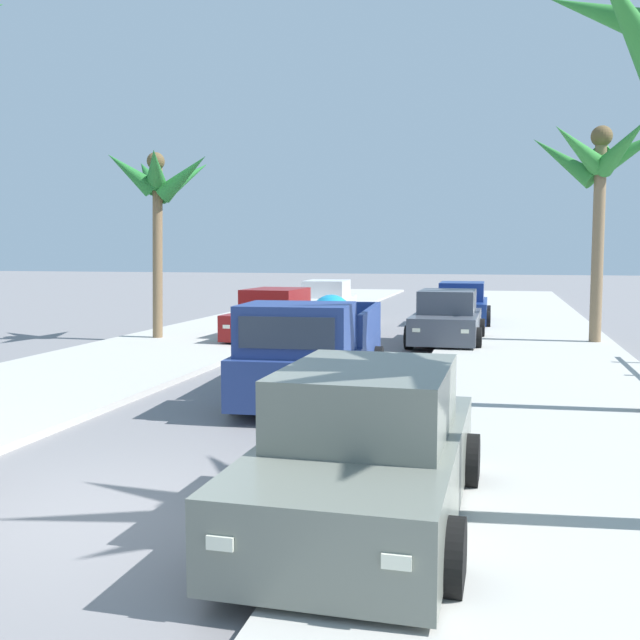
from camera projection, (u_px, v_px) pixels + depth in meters
The scene contains 13 objects.
ground_plane at pixel (89, 517), 7.28m from camera, with size 160.00×160.00×0.00m, color slate.
sidewalk_left at pixel (175, 346), 19.99m from camera, with size 4.74×60.00×0.12m, color #B2AFA8.
sidewalk_right at pixel (531, 358), 17.76m from camera, with size 4.74×60.00×0.12m, color #B2AFA8.
curb_left at pixel (208, 347), 19.76m from camera, with size 0.16×60.00×0.10m, color silver.
curb_right at pixel (490, 357), 18.00m from camera, with size 0.16×60.00×0.10m, color silver.
pickup_truck at pixel (313, 354), 13.08m from camera, with size 2.47×5.33×1.80m.
car_left_near at pixel (462, 305), 26.15m from camera, with size 2.07×4.28×1.54m.
car_right_near at pixel (366, 453), 6.99m from camera, with size 2.06×4.28×1.54m.
car_left_mid at pixel (275, 317), 21.62m from camera, with size 2.16×4.32×1.54m.
car_left_far at pixel (326, 302), 27.83m from camera, with size 2.18×4.33×1.54m.
car_right_far at pixel (447, 319), 20.79m from camera, with size 2.05×4.27×1.54m.
palm_tree_right_fore at pixel (599, 163), 19.94m from camera, with size 3.83×3.94×6.11m.
palm_tree_right_back at pixel (162, 184), 21.21m from camera, with size 3.05×3.81×5.57m.
Camera 1 is at (3.92, -6.31, 2.62)m, focal length 41.24 mm.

